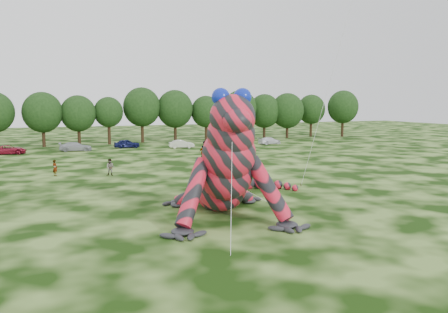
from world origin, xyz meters
TOP-DOWN VIEW (x-y plane):
  - ground at (0.00, 0.00)m, footprint 240.00×240.00m
  - inflatable_gecko at (2.54, 4.32)m, footprint 17.02×19.33m
  - tree_7 at (-10.08, 56.80)m, footprint 6.68×6.01m
  - tree_8 at (-4.22, 56.99)m, footprint 6.14×5.53m
  - tree_9 at (1.06, 57.35)m, footprint 5.27×4.74m
  - tree_10 at (7.40, 58.58)m, footprint 7.09×6.38m
  - tree_11 at (13.79, 58.20)m, footprint 7.01×6.31m
  - tree_12 at (20.01, 57.74)m, footprint 5.99×5.39m
  - tree_13 at (27.13, 57.13)m, footprint 6.83×6.15m
  - tree_14 at (33.46, 58.72)m, footprint 6.82×6.14m
  - tree_15 at (38.47, 57.77)m, footprint 7.17×6.45m
  - tree_16 at (45.45, 59.37)m, footprint 6.26×5.63m
  - tree_17 at (51.95, 56.66)m, footprint 6.98×6.28m
  - car_2 at (-14.80, 46.93)m, footprint 4.96×2.33m
  - car_3 at (-5.30, 47.81)m, footprint 5.11×2.45m
  - car_4 at (3.05, 49.80)m, footprint 4.31×1.83m
  - car_5 at (11.60, 46.09)m, footprint 4.33×1.94m
  - car_6 at (18.26, 46.89)m, footprint 4.73×2.25m
  - car_7 at (28.52, 46.62)m, footprint 4.72×2.59m
  - spectator_1 at (-2.97, 22.13)m, footprint 1.07×0.97m
  - spectator_3 at (10.38, 31.07)m, footprint 1.08×1.13m
  - spectator_2 at (14.05, 30.33)m, footprint 1.20×0.73m
  - spectator_0 at (-8.44, 24.07)m, footprint 0.70×0.75m
  - spectator_5 at (7.63, 17.82)m, footprint 1.68×0.94m

SIDE VIEW (x-z plane):
  - ground at x=0.00m, z-range 0.00..0.00m
  - car_7 at x=28.52m, z-range 0.00..1.30m
  - car_6 at x=18.26m, z-range 0.00..1.30m
  - car_2 at x=-14.80m, z-range 0.00..1.37m
  - car_5 at x=11.60m, z-range 0.00..1.38m
  - car_3 at x=-5.30m, z-range 0.00..1.44m
  - car_4 at x=3.05m, z-range 0.00..1.45m
  - spectator_0 at x=-8.44m, z-range 0.00..1.71m
  - spectator_5 at x=7.63m, z-range 0.00..1.73m
  - spectator_1 at x=-2.97m, z-range 0.00..1.79m
  - spectator_2 at x=14.05m, z-range 0.00..1.81m
  - spectator_3 at x=10.38m, z-range 0.00..1.88m
  - inflatable_gecko at x=2.54m, z-range 0.00..8.68m
  - tree_9 at x=1.06m, z-range 0.00..8.68m
  - tree_8 at x=-4.22m, z-range 0.00..8.94m
  - tree_12 at x=20.01m, z-range 0.00..8.97m
  - tree_16 at x=45.45m, z-range 0.00..9.37m
  - tree_14 at x=33.46m, z-range 0.00..9.40m
  - tree_7 at x=-10.08m, z-range 0.00..9.48m
  - tree_15 at x=38.47m, z-range 0.00..9.63m
  - tree_11 at x=13.79m, z-range 0.00..10.07m
  - tree_13 at x=27.13m, z-range 0.00..10.13m
  - tree_17 at x=51.95m, z-range 0.00..10.30m
  - tree_10 at x=7.40m, z-range 0.00..10.50m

